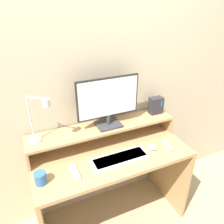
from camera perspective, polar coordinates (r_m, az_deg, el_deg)
name	(u,v)px	position (r m, az deg, el deg)	size (l,w,h in m)	color
wall_back	(96,85)	(1.84, -4.32, 7.00)	(6.00, 0.05, 2.50)	beige
desk	(111,174)	(1.96, -0.14, -15.81)	(1.28, 0.58, 0.77)	tan
monitor_shelf	(103,128)	(1.86, -2.26, -4.31)	(1.28, 0.24, 0.16)	tan
monitor	(108,101)	(1.75, -0.99, 2.92)	(0.52, 0.17, 0.42)	#38383D
desk_lamp	(39,120)	(1.63, -18.64, -1.95)	(0.19, 0.17, 0.37)	silver
router_dock	(156,105)	(2.06, 11.38, 1.70)	(0.12, 0.08, 0.16)	#28282D
keyboard	(120,158)	(1.74, 2.11, -11.94)	(0.46, 0.15, 0.02)	silver
mouse	(152,147)	(1.88, 10.43, -8.99)	(0.07, 0.09, 0.03)	silver
remote_control	(75,172)	(1.65, -9.67, -15.15)	(0.04, 0.17, 0.02)	white
remote_secondary	(167,145)	(1.94, 14.25, -8.29)	(0.05, 0.16, 0.02)	#99999E
mug	(41,178)	(1.61, -18.16, -16.08)	(0.08, 0.08, 0.09)	#33669E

